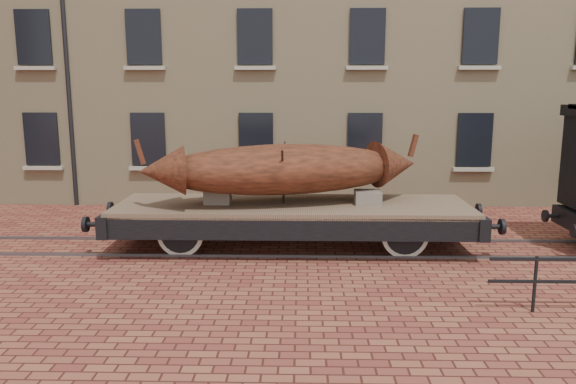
{
  "coord_description": "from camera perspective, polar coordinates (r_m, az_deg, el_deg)",
  "views": [
    {
      "loc": [
        -1.04,
        -13.11,
        3.84
      ],
      "look_at": [
        -1.36,
        0.5,
        1.3
      ],
      "focal_mm": 35.0,
      "sensor_mm": 36.0,
      "label": 1
    }
  ],
  "objects": [
    {
      "name": "rail_track",
      "position": [
        13.69,
        5.69,
        -5.64
      ],
      "size": [
        30.0,
        1.52,
        0.06
      ],
      "color": "#59595E",
      "rests_on": "ground"
    },
    {
      "name": "iron_boat",
      "position": [
        13.25,
        -0.45,
        2.36
      ],
      "size": [
        6.72,
        3.17,
        1.61
      ],
      "color": "brown",
      "rests_on": "flatcar_wagon"
    },
    {
      "name": "flatcar_wagon",
      "position": [
        13.44,
        0.47,
        -2.11
      ],
      "size": [
        9.47,
        2.57,
        1.43
      ],
      "color": "brown",
      "rests_on": "ground"
    },
    {
      "name": "ground",
      "position": [
        13.7,
        5.69,
        -5.76
      ],
      "size": [
        90.0,
        90.0,
        0.0
      ],
      "primitive_type": "plane",
      "color": "maroon"
    },
    {
      "name": "warehouse_cream",
      "position": [
        23.67,
        11.76,
        18.02
      ],
      "size": [
        40.0,
        10.19,
        14.0
      ],
      "color": "#D4BC89",
      "rests_on": "ground"
    }
  ]
}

